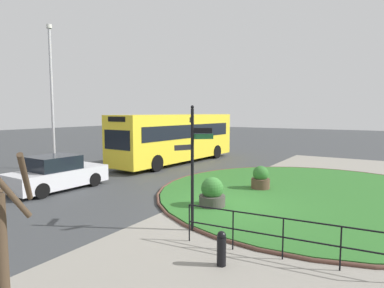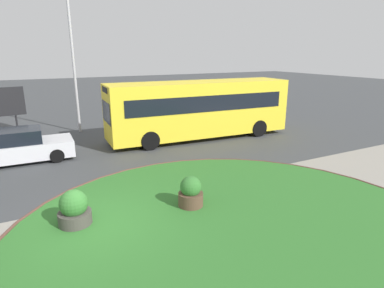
{
  "view_description": "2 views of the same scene",
  "coord_description": "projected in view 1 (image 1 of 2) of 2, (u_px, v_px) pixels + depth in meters",
  "views": [
    {
      "loc": [
        -10.65,
        -5.17,
        3.48
      ],
      "look_at": [
        2.7,
        3.21,
        1.94
      ],
      "focal_mm": 30.42,
      "sensor_mm": 36.0,
      "label": 1
    },
    {
      "loc": [
        -1.42,
        -8.78,
        4.94
      ],
      "look_at": [
        4.43,
        2.36,
        1.37
      ],
      "focal_mm": 30.33,
      "sensor_mm": 36.0,
      "label": 2
    }
  ],
  "objects": [
    {
      "name": "bollard_foreground",
      "position": [
        221.0,
        248.0,
        7.33
      ],
      "size": [
        0.21,
        0.21,
        0.82
      ],
      "color": "black",
      "rests_on": "ground"
    },
    {
      "name": "car_near_lane",
      "position": [
        57.0,
        174.0,
        14.64
      ],
      "size": [
        4.34,
        2.03,
        1.55
      ],
      "rotation": [
        0.0,
        0.0,
        -0.03
      ],
      "color": "silver",
      "rests_on": "ground"
    },
    {
      "name": "street_tree_bare",
      "position": [
        0.0,
        259.0,
        4.47
      ],
      "size": [
        1.15,
        1.16,
        2.98
      ],
      "color": "#423323",
      "rests_on": "ground"
    },
    {
      "name": "planter_kerbside",
      "position": [
        261.0,
        179.0,
        14.47
      ],
      "size": [
        0.82,
        0.82,
        1.11
      ],
      "color": "brown",
      "rests_on": "ground"
    },
    {
      "name": "railing_grass_edge",
      "position": [
        283.0,
        233.0,
        7.62
      ],
      "size": [
        0.51,
        4.96,
        1.03
      ],
      "rotation": [
        0.0,
        0.0,
        4.81
      ],
      "color": "black",
      "rests_on": "ground"
    },
    {
      "name": "signpost_directional",
      "position": [
        193.0,
        159.0,
        9.38
      ],
      "size": [
        1.05,
        0.96,
        3.68
      ],
      "color": "black",
      "rests_on": "ground"
    },
    {
      "name": "ground",
      "position": [
        226.0,
        206.0,
        12.06
      ],
      "size": [
        120.0,
        120.0,
        0.0
      ],
      "primitive_type": "plane",
      "color": "#3D3F42"
    },
    {
      "name": "bus_yellow",
      "position": [
        176.0,
        137.0,
        22.39
      ],
      "size": [
        10.83,
        3.07,
        3.32
      ],
      "rotation": [
        0.0,
        0.0,
        3.09
      ],
      "color": "yellow",
      "rests_on": "ground"
    },
    {
      "name": "grass_island",
      "position": [
        314.0,
        194.0,
        13.69
      ],
      "size": [
        13.0,
        13.0,
        0.1
      ],
      "primitive_type": "cylinder",
      "color": "#2D6B28",
      "rests_on": "ground"
    },
    {
      "name": "lamppost_tall",
      "position": [
        52.0,
        93.0,
        19.61
      ],
      "size": [
        0.32,
        0.32,
        8.66
      ],
      "color": "#B7B7BC",
      "rests_on": "ground"
    },
    {
      "name": "planter_near_signpost",
      "position": [
        212.0,
        194.0,
        11.77
      ],
      "size": [
        0.95,
        0.95,
        1.15
      ],
      "color": "#47423D",
      "rests_on": "ground"
    },
    {
      "name": "sidewalk_paving",
      "position": [
        286.0,
        216.0,
        10.88
      ],
      "size": [
        32.0,
        7.55,
        0.02
      ],
      "primitive_type": "cube",
      "color": "gray",
      "rests_on": "ground"
    },
    {
      "name": "grass_kerb_ring",
      "position": [
        314.0,
        194.0,
        13.69
      ],
      "size": [
        13.31,
        13.31,
        0.11
      ],
      "primitive_type": "torus",
      "color": "brown",
      "rests_on": "ground"
    }
  ]
}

